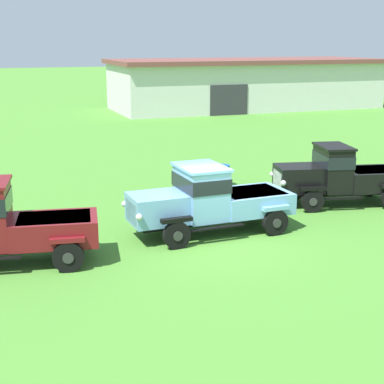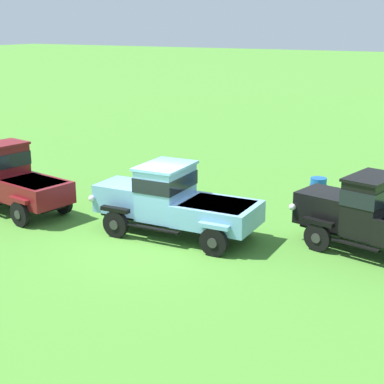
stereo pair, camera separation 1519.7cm
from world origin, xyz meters
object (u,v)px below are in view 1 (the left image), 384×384
Objects in this scene: oil_drum_beside_row at (223,176)px; vintage_truck_midrow_center at (339,175)px; farm_shed at (246,83)px; vintage_truck_second_in_line at (208,199)px; vintage_truck_foreground_near at (4,225)px.

vintage_truck_midrow_center is at bearing -53.69° from oil_drum_beside_row.
vintage_truck_second_in_line is (-15.83, -31.20, -1.06)m from farm_shed.
farm_shed is 38.61m from vintage_truck_foreground_near.
vintage_truck_second_in_line is at bearing -165.46° from vintage_truck_midrow_center.
oil_drum_beside_row is at bearing 34.43° from vintage_truck_foreground_near.
vintage_truck_foreground_near is 1.00× the size of vintage_truck_midrow_center.
vintage_truck_foreground_near reaches higher than oil_drum_beside_row.
vintage_truck_foreground_near is at bearing -124.45° from farm_shed.
vintage_truck_foreground_near is 6.04m from vintage_truck_second_in_line.
vintage_truck_midrow_center is at bearing 14.54° from vintage_truck_second_in_line.
farm_shed is 4.70× the size of vintage_truck_foreground_near.
oil_drum_beside_row is (2.76, 5.38, -0.63)m from vintage_truck_second_in_line.
vintage_truck_midrow_center is 4.90m from oil_drum_beside_row.
vintage_truck_midrow_center is at bearing 10.19° from vintage_truck_foreground_near.
farm_shed reaches higher than vintage_truck_midrow_center.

